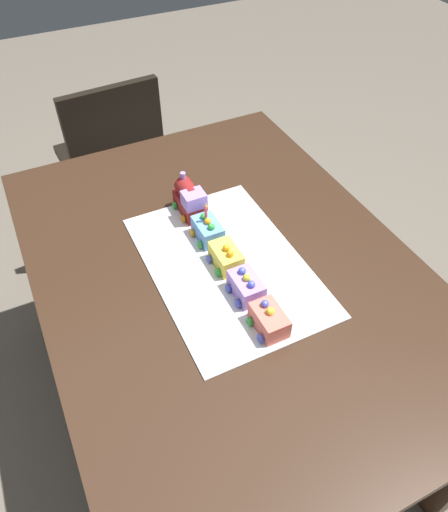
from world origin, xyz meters
The scene contains 10 objects.
ground_plane centered at (0.00, 0.00, 0.00)m, with size 8.00×8.00×0.00m, color #6B6054.
dining_table centered at (0.00, 0.00, 0.63)m, with size 1.40×1.00×0.74m.
chair centered at (-1.03, -0.06, 0.47)m, with size 0.43×0.43×0.86m.
cake_board centered at (0.00, 0.00, 0.74)m, with size 0.60×0.40×0.00m, color silver.
cake_locomotive centered at (-0.25, 0.00, 0.79)m, with size 0.14×0.08×0.12m.
cake_car_tanker_sky_blue centered at (-0.12, 0.00, 0.77)m, with size 0.10×0.08×0.07m.
cake_car_hopper_lemon centered at (0.00, 0.00, 0.77)m, with size 0.10×0.08×0.07m.
cake_car_flatbed_lavender centered at (0.12, 0.00, 0.77)m, with size 0.10×0.08×0.07m.
cake_car_gondola_coral centered at (0.23, 0.00, 0.77)m, with size 0.10×0.08×0.07m.
birthday_candle centered at (-0.13, 0.00, 0.84)m, with size 0.01×0.01×0.05m.
Camera 1 is at (0.82, -0.40, 1.70)m, focal length 33.75 mm.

